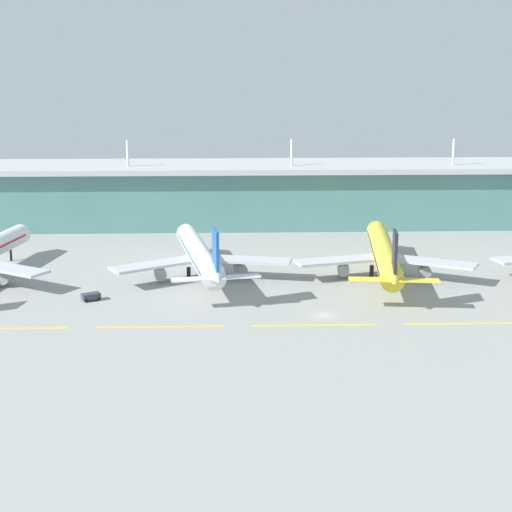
# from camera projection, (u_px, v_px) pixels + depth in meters

# --- Properties ---
(ground_plane) EXTENTS (600.00, 600.00, 0.00)m
(ground_plane) POSITION_uv_depth(u_px,v_px,m) (324.00, 316.00, 186.50)
(ground_plane) COLOR gray
(terminal_building) EXTENTS (288.00, 34.00, 30.70)m
(terminal_building) POSITION_uv_depth(u_px,v_px,m) (290.00, 194.00, 287.54)
(terminal_building) COLOR slate
(terminal_building) RESTS_ON ground
(airliner_near_middle) EXTENTS (48.06, 63.95, 18.90)m
(airliner_near_middle) POSITION_uv_depth(u_px,v_px,m) (200.00, 255.00, 216.77)
(airliner_near_middle) COLOR white
(airliner_near_middle) RESTS_ON ground
(airliner_far_middle) EXTENTS (48.50, 69.02, 18.90)m
(airliner_far_middle) POSITION_uv_depth(u_px,v_px,m) (384.00, 254.00, 217.98)
(airliner_far_middle) COLOR yellow
(airliner_far_middle) RESTS_ON ground
(taxiway_stripe_west) EXTENTS (28.00, 0.70, 0.04)m
(taxiway_stripe_west) POSITION_uv_depth(u_px,v_px,m) (4.00, 329.00, 177.41)
(taxiway_stripe_west) COLOR yellow
(taxiway_stripe_west) RESTS_ON ground
(taxiway_stripe_mid_west) EXTENTS (28.00, 0.70, 0.04)m
(taxiway_stripe_mid_west) POSITION_uv_depth(u_px,v_px,m) (160.00, 327.00, 178.54)
(taxiway_stripe_mid_west) COLOR yellow
(taxiway_stripe_mid_west) RESTS_ON ground
(taxiway_stripe_centre) EXTENTS (28.00, 0.70, 0.04)m
(taxiway_stripe_centre) POSITION_uv_depth(u_px,v_px,m) (314.00, 325.00, 179.66)
(taxiway_stripe_centre) COLOR yellow
(taxiway_stripe_centre) RESTS_ON ground
(taxiway_stripe_mid_east) EXTENTS (28.00, 0.70, 0.04)m
(taxiway_stripe_mid_east) POSITION_uv_depth(u_px,v_px,m) (467.00, 324.00, 180.79)
(taxiway_stripe_mid_east) COLOR yellow
(taxiway_stripe_mid_east) RESTS_ON ground
(pushback_tug) EXTENTS (5.01, 4.18, 1.85)m
(pushback_tug) POSITION_uv_depth(u_px,v_px,m) (91.00, 296.00, 197.92)
(pushback_tug) COLOR #333842
(pushback_tug) RESTS_ON ground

